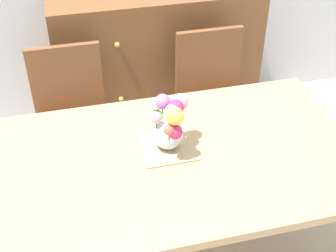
% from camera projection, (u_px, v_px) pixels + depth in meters
% --- Properties ---
extents(dining_table, '(1.59, 0.96, 0.77)m').
position_uv_depth(dining_table, '(180.00, 171.00, 2.04)').
color(dining_table, tan).
rests_on(dining_table, ground_plane).
extents(chair_left, '(0.42, 0.42, 0.90)m').
position_uv_depth(chair_left, '(71.00, 112.00, 2.69)').
color(chair_left, brown).
rests_on(chair_left, ground_plane).
extents(chair_right, '(0.42, 0.42, 0.90)m').
position_uv_depth(chair_right, '(213.00, 93.00, 2.86)').
color(chair_right, brown).
rests_on(chair_right, ground_plane).
extents(dresser, '(1.40, 0.47, 1.00)m').
position_uv_depth(dresser, '(157.00, 62.00, 3.22)').
color(dresser, brown).
rests_on(dresser, ground_plane).
extents(placemat, '(0.24, 0.24, 0.01)m').
position_uv_depth(placemat, '(168.00, 147.00, 2.02)').
color(placemat, tan).
rests_on(placemat, dining_table).
extents(flower_vase, '(0.18, 0.22, 0.26)m').
position_uv_depth(flower_vase, '(170.00, 123.00, 1.94)').
color(flower_vase, silver).
rests_on(flower_vase, placemat).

